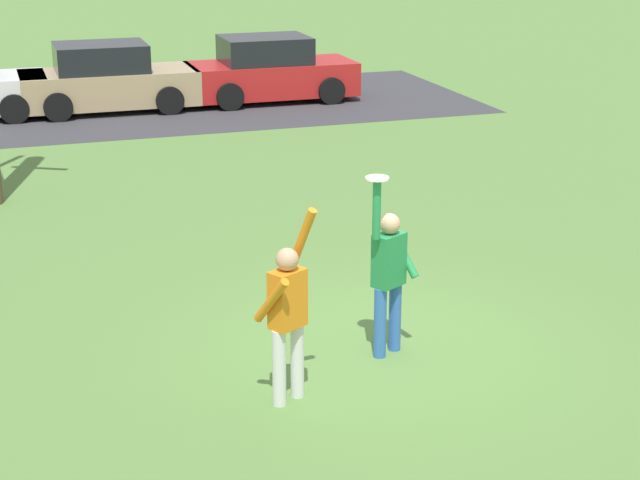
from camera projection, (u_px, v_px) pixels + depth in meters
ground_plane at (377, 343)px, 11.98m from camera, size 120.00×120.00×0.00m
person_catcher at (389, 272)px, 11.42m from camera, size 0.58×0.52×2.08m
person_defender at (288, 312)px, 10.33m from camera, size 0.65×0.61×2.04m
frisbee_disc at (377, 178)px, 10.91m from camera, size 0.25×0.25×0.02m
parked_car_tan at (107, 80)px, 24.47m from camera, size 4.12×2.07×1.59m
parked_car_red at (270, 71)px, 25.66m from camera, size 4.12×2.07×1.59m
parking_strip at (118, 110)px, 24.73m from camera, size 17.36×6.40×0.01m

